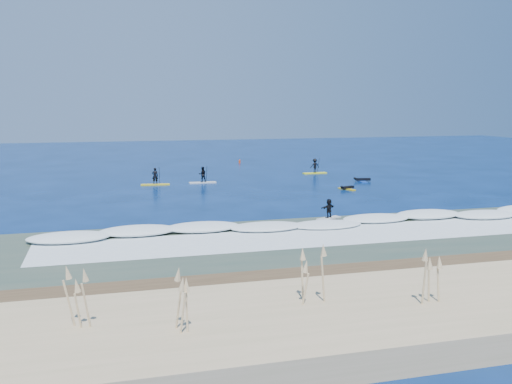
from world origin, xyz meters
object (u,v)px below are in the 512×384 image
object	(u,v)px
wave_surfer	(329,210)
prone_paddler_far	(362,180)
sup_paddler_left	(155,179)
prone_paddler_near	(347,188)
marker_buoy	(240,161)
sup_paddler_right	(315,167)
sup_paddler_center	(203,176)

from	to	relation	value
wave_surfer	prone_paddler_far	bearing A→B (deg)	33.60
wave_surfer	sup_paddler_left	bearing A→B (deg)	90.63
prone_paddler_near	marker_buoy	bearing A→B (deg)	-8.82
prone_paddler_far	marker_buoy	world-z (taller)	marker_buoy
sup_paddler_right	prone_paddler_far	size ratio (longest dim) A/B	1.24
sup_paddler_center	prone_paddler_far	bearing A→B (deg)	-10.32
prone_paddler_near	wave_surfer	world-z (taller)	wave_surfer
sup_paddler_left	prone_paddler_far	xyz separation A→B (m)	(20.78, -2.98, -0.46)
sup_paddler_left	marker_buoy	distance (m)	21.98
sup_paddler_left	prone_paddler_far	bearing A→B (deg)	-2.60
wave_surfer	marker_buoy	bearing A→B (deg)	60.85
sup_paddler_left	sup_paddler_center	distance (m)	4.75
sup_paddler_left	prone_paddler_near	world-z (taller)	sup_paddler_left
sup_paddler_left	sup_paddler_center	world-z (taller)	sup_paddler_left
sup_paddler_left	sup_paddler_center	bearing A→B (deg)	8.11
sup_paddler_center	prone_paddler_far	distance (m)	16.36
prone_paddler_far	sup_paddler_center	bearing A→B (deg)	90.46
sup_paddler_right	marker_buoy	world-z (taller)	sup_paddler_right
sup_paddler_right	prone_paddler_far	bearing A→B (deg)	-76.80
sup_paddler_center	wave_surfer	size ratio (longest dim) A/B	1.38
marker_buoy	prone_paddler_near	bearing A→B (deg)	-80.79
wave_surfer	marker_buoy	xyz separation A→B (m)	(3.04, 38.57, -0.53)
sup_paddler_center	marker_buoy	bearing A→B (deg)	66.30
sup_paddler_left	marker_buoy	size ratio (longest dim) A/B	4.72
sup_paddler_center	wave_surfer	bearing A→B (deg)	-75.53
prone_paddler_far	sup_paddler_right	bearing A→B (deg)	27.97
sup_paddler_center	marker_buoy	world-z (taller)	sup_paddler_center
prone_paddler_near	sup_paddler_center	bearing A→B (deg)	39.03
sup_paddler_left	prone_paddler_far	world-z (taller)	sup_paddler_left
sup_paddler_left	prone_paddler_near	bearing A→B (deg)	-18.87
sup_paddler_right	prone_paddler_near	xyz separation A→B (m)	(-1.56, -12.42, -0.63)
sup_paddler_right	prone_paddler_near	world-z (taller)	sup_paddler_right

